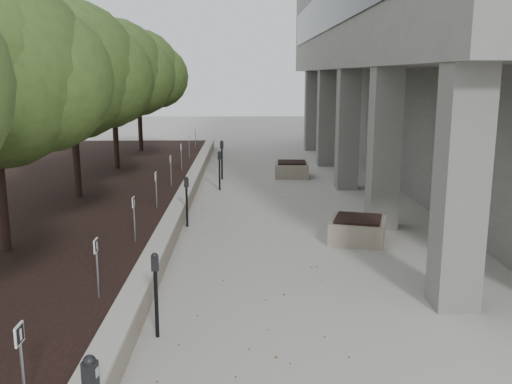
{
  "coord_description": "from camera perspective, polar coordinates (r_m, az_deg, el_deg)",
  "views": [
    {
      "loc": [
        -0.08,
        -7.78,
        3.81
      ],
      "look_at": [
        0.2,
        5.24,
        1.08
      ],
      "focal_mm": 39.46,
      "sensor_mm": 36.0,
      "label": 1
    }
  ],
  "objects": [
    {
      "name": "crabapple_tree_5",
      "position": [
        26.22,
        -11.81,
        10.06
      ],
      "size": [
        4.6,
        4.0,
        5.44
      ],
      "primitive_type": null,
      "color": "#314B1C",
      "rests_on": "planting_bed"
    },
    {
      "name": "parking_sign_8",
      "position": [
        26.54,
        -6.18,
        5.4
      ],
      "size": [
        0.04,
        0.22,
        0.96
      ],
      "primitive_type": null,
      "color": "black",
      "rests_on": "planting_bed"
    },
    {
      "name": "retaining_wall",
      "position": [
        17.25,
        -7.03,
        -0.19
      ],
      "size": [
        0.39,
        26.0,
        0.5
      ],
      "primitive_type": null,
      "color": "gray",
      "rests_on": "ground"
    },
    {
      "name": "parking_sign_4",
      "position": [
        14.76,
        -10.07,
        0.17
      ],
      "size": [
        0.04,
        0.22,
        0.96
      ],
      "primitive_type": null,
      "color": "black",
      "rests_on": "planting_bed"
    },
    {
      "name": "parking_meter_5",
      "position": [
        20.78,
        -3.48,
        3.27
      ],
      "size": [
        0.16,
        0.13,
        1.46
      ],
      "primitive_type": null,
      "rotation": [
        0.0,
        0.0,
        0.21
      ],
      "color": "black",
      "rests_on": "ground"
    },
    {
      "name": "parking_sign_2",
      "position": [
        9.07,
        -15.79,
        -7.48
      ],
      "size": [
        0.04,
        0.22,
        0.96
      ],
      "primitive_type": null,
      "color": "black",
      "rests_on": "planting_bed"
    },
    {
      "name": "ground",
      "position": [
        8.67,
        -0.6,
        -14.25
      ],
      "size": [
        90.0,
        90.0,
        0.0
      ],
      "primitive_type": "plane",
      "color": "#9E9992",
      "rests_on": "ground"
    },
    {
      "name": "parking_meter_4",
      "position": [
        18.84,
        -3.72,
        2.17
      ],
      "size": [
        0.15,
        0.13,
        1.32
      ],
      "primitive_type": null,
      "rotation": [
        0.0,
        0.0,
        0.33
      ],
      "color": "black",
      "rests_on": "ground"
    },
    {
      "name": "parking_sign_5",
      "position": [
        17.68,
        -8.62,
        2.13
      ],
      "size": [
        0.04,
        0.22,
        0.96
      ],
      "primitive_type": null,
      "color": "black",
      "rests_on": "planting_bed"
    },
    {
      "name": "parking_sign_6",
      "position": [
        20.62,
        -7.57,
        3.54
      ],
      "size": [
        0.04,
        0.22,
        0.96
      ],
      "primitive_type": null,
      "color": "black",
      "rests_on": "planting_bed"
    },
    {
      "name": "planter_front",
      "position": [
        13.29,
        10.27,
        -3.75
      ],
      "size": [
        1.53,
        1.53,
        0.57
      ],
      "primitive_type": null,
      "rotation": [
        0.0,
        0.0,
        -0.29
      ],
      "color": "gray",
      "rests_on": "ground"
    },
    {
      "name": "berry_scatter",
      "position": [
        13.34,
        -1.29,
        -4.73
      ],
      "size": [
        3.3,
        14.1,
        0.02
      ],
      "primitive_type": null,
      "color": "maroon",
      "rests_on": "ground"
    },
    {
      "name": "planting_bed",
      "position": [
        18.0,
        -18.75,
        -0.39
      ],
      "size": [
        7.0,
        26.0,
        0.4
      ],
      "primitive_type": "cube",
      "color": "black",
      "rests_on": "ground"
    },
    {
      "name": "parking_sign_1",
      "position": [
        6.45,
        -22.61,
        -16.16
      ],
      "size": [
        0.04,
        0.22,
        0.96
      ],
      "primitive_type": null,
      "color": "black",
      "rests_on": "planting_bed"
    },
    {
      "name": "parking_sign_7",
      "position": [
        23.58,
        -6.79,
        4.59
      ],
      "size": [
        0.04,
        0.22,
        0.96
      ],
      "primitive_type": null,
      "color": "black",
      "rests_on": "planting_bed"
    },
    {
      "name": "planter_back",
      "position": [
        21.41,
        3.63,
        2.33
      ],
      "size": [
        1.33,
        1.33,
        0.58
      ],
      "primitive_type": null,
      "rotation": [
        0.0,
        0.0,
        -0.06
      ],
      "color": "gray",
      "rests_on": "ground"
    },
    {
      "name": "parking_sign_3",
      "position": [
        11.88,
        -12.24,
        -2.74
      ],
      "size": [
        0.04,
        0.22,
        0.96
      ],
      "primitive_type": null,
      "color": "black",
      "rests_on": "planting_bed"
    },
    {
      "name": "crabapple_tree_4",
      "position": [
        21.32,
        -14.24,
        9.6
      ],
      "size": [
        4.6,
        4.0,
        5.44
      ],
      "primitive_type": null,
      "color": "#314B1C",
      "rests_on": "planting_bed"
    },
    {
      "name": "parking_meter_3",
      "position": [
        14.34,
        -7.03,
        -0.99
      ],
      "size": [
        0.15,
        0.13,
        1.3
      ],
      "primitive_type": null,
      "rotation": [
        0.0,
        0.0,
        0.36
      ],
      "color": "black",
      "rests_on": "ground"
    },
    {
      "name": "parking_meter_2",
      "position": [
        8.46,
        -10.1,
        -10.27
      ],
      "size": [
        0.14,
        0.11,
        1.3
      ],
      "primitive_type": null,
      "rotation": [
        0.0,
        0.0,
        0.19
      ],
      "color": "black",
      "rests_on": "ground"
    },
    {
      "name": "crabapple_tree_3",
      "position": [
        16.49,
        -18.11,
        8.84
      ],
      "size": [
        4.6,
        4.0,
        5.44
      ],
      "primitive_type": null,
      "color": "#314B1C",
      "rests_on": "planting_bed"
    }
  ]
}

